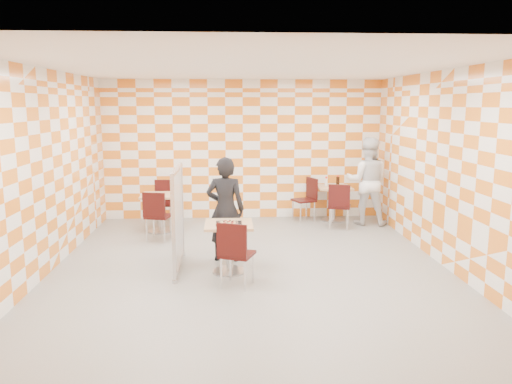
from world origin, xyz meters
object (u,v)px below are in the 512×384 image
main_table (229,239)px  chair_empty_far (164,199)px  chair_main_front (235,250)px  chair_second_side (308,196)px  man_white (367,181)px  sport_bottle (326,182)px  man_dark (225,209)px  soda_bottle (338,181)px  partition (178,218)px  second_table (334,198)px  chair_second_front (339,203)px  empty_table (160,206)px  chair_empty_near (156,212)px

main_table → chair_empty_far: 3.39m
chair_main_front → chair_second_side: same height
man_white → sport_bottle: size_ratio=9.06×
man_dark → soda_bottle: (2.39, 2.67, 0.02)m
chair_main_front → soda_bottle: bearing=60.1°
main_table → partition: size_ratio=0.48×
second_table → chair_second_side: 0.56m
man_dark → second_table: bearing=-123.9°
chair_second_front → soda_bottle: soda_bottle is taller
man_white → chair_second_front: bearing=47.9°
chair_empty_far → main_table: bearing=-66.8°
chair_main_front → man_white: (2.80, 3.57, 0.36)m
man_dark → main_table: bearing=102.4°
man_white → chair_main_front: bearing=66.5°
empty_table → chair_second_front: bearing=-0.3°
partition → chair_second_front: bearing=37.1°
main_table → chair_empty_near: chair_empty_near is taller
chair_empty_far → chair_main_front: bearing=-69.5°
chair_main_front → soda_bottle: size_ratio=4.02×
partition → soda_bottle: bearing=44.5°
second_table → soda_bottle: (0.09, 0.06, 0.34)m
chair_second_side → man_white: 1.29m
main_table → chair_second_front: (2.20, 2.47, 0.04)m
chair_second_front → sport_bottle: bearing=97.2°
chair_main_front → main_table: bearing=96.6°
chair_second_side → partition: partition is taller
main_table → soda_bottle: 4.04m
chair_second_side → sport_bottle: bearing=4.2°
chair_second_front → soda_bottle: 0.87m
main_table → second_table: (2.25, 3.22, 0.00)m
partition → man_white: (3.64, 2.68, 0.12)m
chair_second_side → empty_table: bearing=-165.3°
sport_bottle → soda_bottle: (0.24, -0.04, 0.01)m
second_table → empty_table: same height
man_white → chair_empty_near: bearing=29.7°
chair_second_side → sport_bottle: sport_bottle is taller
chair_second_side → second_table: bearing=-6.6°
chair_main_front → man_dark: man_dark is taller
sport_bottle → chair_second_front: bearing=-82.8°
second_table → chair_second_front: bearing=-93.8°
chair_empty_far → man_dark: bearing=-62.9°
chair_empty_far → chair_second_front: bearing=-10.3°
second_table → man_dark: bearing=-131.4°
chair_empty_far → soda_bottle: size_ratio=4.02×
empty_table → chair_main_front: (1.41, -3.14, 0.04)m
empty_table → chair_second_front: size_ratio=0.81×
chair_main_front → man_white: 4.55m
empty_table → man_dark: man_dark is taller
chair_second_front → chair_empty_near: bearing=-168.8°
partition → sport_bottle: bearing=47.2°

